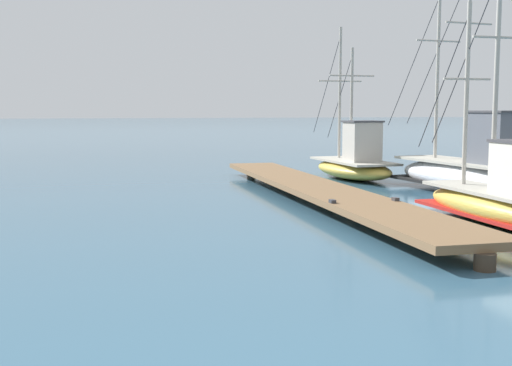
{
  "coord_description": "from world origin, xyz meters",
  "views": [
    {
      "loc": [
        -0.5,
        -2.04,
        2.62
      ],
      "look_at": [
        2.59,
        8.34,
        1.4
      ],
      "focal_mm": 45.75,
      "sensor_mm": 36.0,
      "label": 1
    }
  ],
  "objects": [
    {
      "name": "fishing_boat_1",
      "position": [
        10.08,
        20.42,
        0.62
      ],
      "size": [
        2.08,
        6.46,
        5.83
      ],
      "color": "gold",
      "rests_on": "ground"
    },
    {
      "name": "fishing_boat_2",
      "position": [
        11.64,
        15.23,
        0.71
      ],
      "size": [
        2.3,
        8.32,
        7.19
      ],
      "color": "silver",
      "rests_on": "ground"
    },
    {
      "name": "fishing_boat_0",
      "position": [
        9.01,
        10.41,
        0.58
      ],
      "size": [
        1.66,
        6.52,
        6.07
      ],
      "color": "gold",
      "rests_on": "ground"
    },
    {
      "name": "floating_dock",
      "position": [
        6.47,
        15.17,
        0.36
      ],
      "size": [
        2.61,
        16.9,
        0.53
      ],
      "color": "brown",
      "rests_on": "ground"
    }
  ]
}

